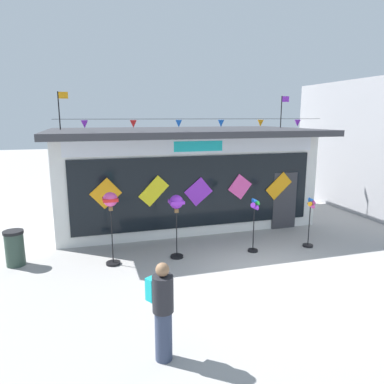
{
  "coord_description": "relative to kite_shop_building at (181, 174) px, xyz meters",
  "views": [
    {
      "loc": [
        -4.31,
        -7.65,
        3.9
      ],
      "look_at": [
        -1.3,
        2.41,
        1.7
      ],
      "focal_mm": 33.64,
      "sensor_mm": 36.0,
      "label": 1
    }
  ],
  "objects": [
    {
      "name": "ground_plane",
      "position": [
        0.86,
        -5.39,
        -1.76
      ],
      "size": [
        80.0,
        80.0,
        0.0
      ],
      "primitive_type": "plane",
      "color": "#9E9B99"
    },
    {
      "name": "kite_shop_building",
      "position": [
        0.0,
        0.0,
        0.0
      ],
      "size": [
        9.29,
        5.42,
        4.72
      ],
      "color": "silver",
      "rests_on": "ground_plane"
    },
    {
      "name": "wind_spinner_far_left",
      "position": [
        -2.89,
        -3.72,
        -0.19
      ],
      "size": [
        0.39,
        0.39,
        1.99
      ],
      "color": "black",
      "rests_on": "ground_plane"
    },
    {
      "name": "wind_spinner_left",
      "position": [
        -1.13,
        -3.74,
        -0.32
      ],
      "size": [
        0.39,
        0.39,
        1.81
      ],
      "color": "black",
      "rests_on": "ground_plane"
    },
    {
      "name": "wind_spinner_center_left",
      "position": [
        1.14,
        -3.97,
        -0.69
      ],
      "size": [
        0.37,
        0.3,
        1.63
      ],
      "color": "black",
      "rests_on": "ground_plane"
    },
    {
      "name": "wind_spinner_center_right",
      "position": [
        2.94,
        -4.07,
        -0.81
      ],
      "size": [
        0.35,
        0.31,
        1.55
      ],
      "color": "black",
      "rests_on": "ground_plane"
    },
    {
      "name": "person_near_camera",
      "position": [
        -2.41,
        -7.88,
        -0.88
      ],
      "size": [
        0.42,
        0.48,
        1.68
      ],
      "rotation": [
        0.0,
        0.0,
        0.53
      ],
      "color": "#333D56",
      "rests_on": "ground_plane"
    },
    {
      "name": "trash_bin",
      "position": [
        -5.38,
        -3.04,
        -1.28
      ],
      "size": [
        0.52,
        0.52,
        0.96
      ],
      "color": "#2D4238",
      "rests_on": "ground_plane"
    }
  ]
}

